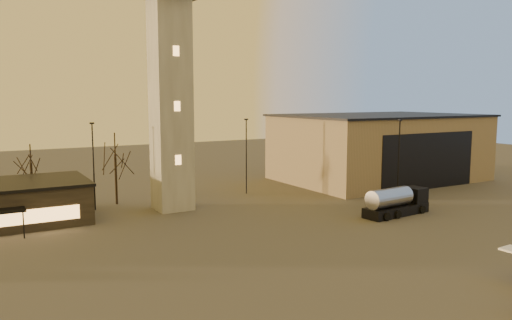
{
  "coord_description": "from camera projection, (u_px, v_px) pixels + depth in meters",
  "views": [
    {
      "loc": [
        -20.04,
        -24.4,
        12.98
      ],
      "look_at": [
        1.45,
        13.0,
        7.54
      ],
      "focal_mm": 35.0,
      "sensor_mm": 36.0,
      "label": 1
    }
  ],
  "objects": [
    {
      "name": "tree_row",
      "position": [
        34.0,
        157.0,
        58.69
      ],
      "size": [
        37.2,
        9.2,
        8.8
      ],
      "color": "black",
      "rests_on": "ground"
    },
    {
      "name": "light_poles",
      "position": [
        173.0,
        162.0,
        58.76
      ],
      "size": [
        58.5,
        12.25,
        10.14
      ],
      "color": "black",
      "rests_on": "ground"
    },
    {
      "name": "fuel_truck",
      "position": [
        396.0,
        204.0,
        55.19
      ],
      "size": [
        8.62,
        3.39,
        3.13
      ],
      "rotation": [
        0.0,
        0.0,
        0.09
      ],
      "color": "black",
      "rests_on": "ground"
    },
    {
      "name": "control_tower",
      "position": [
        170.0,
        67.0,
        56.28
      ],
      "size": [
        6.8,
        6.8,
        32.6
      ],
      "color": "gray",
      "rests_on": "ground"
    },
    {
      "name": "ground",
      "position": [
        336.0,
        297.0,
        32.52
      ],
      "size": [
        220.0,
        220.0,
        0.0
      ],
      "primitive_type": "plane",
      "color": "#44423F",
      "rests_on": "ground"
    },
    {
      "name": "hangar",
      "position": [
        379.0,
        147.0,
        78.9
      ],
      "size": [
        30.6,
        20.6,
        10.3
      ],
      "color": "#887359",
      "rests_on": "ground"
    }
  ]
}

